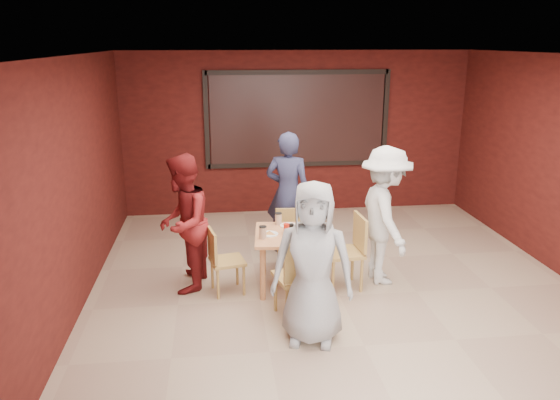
{
  "coord_description": "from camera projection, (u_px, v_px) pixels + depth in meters",
  "views": [
    {
      "loc": [
        -1.43,
        -5.84,
        2.96
      ],
      "look_at": [
        -0.68,
        0.34,
        1.13
      ],
      "focal_mm": 35.0,
      "sensor_mm": 36.0,
      "label": 1
    }
  ],
  "objects": [
    {
      "name": "window_blinds",
      "position": [
        298.0,
        119.0,
        9.38
      ],
      "size": [
        3.0,
        0.02,
        1.5
      ],
      "primitive_type": "cube",
      "color": "black"
    },
    {
      "name": "chair_back",
      "position": [
        290.0,
        234.0,
        7.35
      ],
      "size": [
        0.4,
        0.4,
        0.78
      ],
      "color": "#AB8242",
      "rests_on": "floor"
    },
    {
      "name": "floor",
      "position": [
        340.0,
        296.0,
        6.56
      ],
      "size": [
        7.0,
        7.0,
        0.0
      ],
      "primitive_type": "plane",
      "color": "tan",
      "rests_on": "ground"
    },
    {
      "name": "dining_table",
      "position": [
        292.0,
        240.0,
        6.65
      ],
      "size": [
        0.97,
        0.97,
        0.85
      ],
      "color": "tan",
      "rests_on": "floor"
    },
    {
      "name": "diner_back",
      "position": [
        288.0,
        193.0,
        7.73
      ],
      "size": [
        0.74,
        0.61,
        1.75
      ],
      "primitive_type": "imported",
      "rotation": [
        0.0,
        0.0,
        2.8
      ],
      "color": "#2D3050",
      "rests_on": "floor"
    },
    {
      "name": "diner_right",
      "position": [
        385.0,
        216.0,
        6.76
      ],
      "size": [
        0.69,
        1.14,
        1.74
      ],
      "primitive_type": "imported",
      "rotation": [
        0.0,
        0.0,
        1.61
      ],
      "color": "silver",
      "rests_on": "floor"
    },
    {
      "name": "chair_right",
      "position": [
        350.0,
        247.0,
        6.68
      ],
      "size": [
        0.47,
        0.47,
        0.92
      ],
      "color": "#AB8242",
      "rests_on": "floor"
    },
    {
      "name": "diner_front",
      "position": [
        313.0,
        264.0,
        5.38
      ],
      "size": [
        0.93,
        0.72,
        1.68
      ],
      "primitive_type": "imported",
      "rotation": [
        0.0,
        0.0,
        -0.26
      ],
      "color": "#989898",
      "rests_on": "floor"
    },
    {
      "name": "chair_front",
      "position": [
        300.0,
        274.0,
        5.88
      ],
      "size": [
        0.55,
        0.55,
        0.94
      ],
      "color": "#AB8242",
      "rests_on": "floor"
    },
    {
      "name": "chair_left",
      "position": [
        222.0,
        257.0,
        6.53
      ],
      "size": [
        0.46,
        0.46,
        0.81
      ],
      "color": "#AB8242",
      "rests_on": "floor"
    },
    {
      "name": "diner_left",
      "position": [
        183.0,
        223.0,
        6.55
      ],
      "size": [
        0.77,
        0.91,
        1.69
      ],
      "primitive_type": "imported",
      "rotation": [
        0.0,
        0.0,
        -1.74
      ],
      "color": "maroon",
      "rests_on": "floor"
    }
  ]
}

